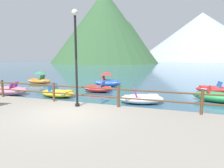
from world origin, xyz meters
TOP-DOWN VIEW (x-y plane):
  - ground_plane at (0.00, 40.00)m, footprint 200.00×200.00m
  - promenade_dock at (0.00, -2.20)m, footprint 28.00×8.00m
  - dock_railing at (-0.00, 1.55)m, footprint 23.92×0.12m
  - lamp_post at (-0.11, 1.07)m, footprint 0.28×0.28m
  - pedal_boat_0 at (-3.33, 4.17)m, footprint 2.67×1.60m
  - pedal_boat_1 at (-1.46, 6.66)m, footprint 2.37×1.53m
  - pedal_boat_2 at (-8.61, 8.74)m, footprint 2.46×1.36m
  - pedal_boat_3 at (2.30, 4.20)m, footprint 2.77×1.98m
  - pedal_boat_4 at (6.37, 5.95)m, footprint 2.80×1.89m
  - pedal_boat_5 at (-6.86, 3.55)m, footprint 2.80×1.92m
  - pedal_boat_6 at (6.73, 9.20)m, footprint 2.56×1.48m
  - pedal_boat_7 at (-1.74, 9.47)m, footprint 2.60×1.70m
  - cliff_headland at (-23.21, 68.73)m, footprint 43.38×43.38m
  - distant_peak at (16.47, 119.88)m, footprint 75.45×75.45m

SIDE VIEW (x-z plane):
  - ground_plane at x=0.00m, z-range 0.00..0.00m
  - promenade_dock at x=0.00m, z-range 0.00..0.40m
  - pedal_boat_0 at x=-3.33m, z-range -0.16..0.65m
  - pedal_boat_6 at x=6.73m, z-range -0.16..0.67m
  - pedal_boat_1 at x=-1.46m, z-range -0.16..0.67m
  - pedal_boat_3 at x=2.30m, z-range -0.15..0.70m
  - pedal_boat_4 at x=6.37m, z-range -0.14..0.77m
  - pedal_boat_5 at x=-6.86m, z-range -0.14..0.77m
  - pedal_boat_2 at x=-8.61m, z-range -0.22..1.01m
  - pedal_boat_7 at x=-1.74m, z-range -0.21..1.07m
  - dock_railing at x=0.00m, z-range 0.50..1.45m
  - lamp_post at x=-0.11m, z-range 0.83..5.07m
  - cliff_headland at x=-23.21m, z-range -0.88..27.75m
  - distant_peak at x=16.47m, z-range 0.00..27.94m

